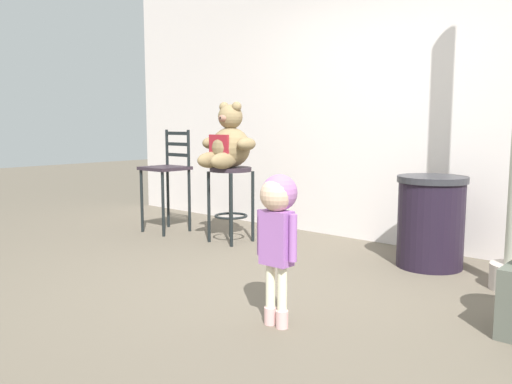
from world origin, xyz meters
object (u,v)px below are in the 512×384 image
Objects in this scene: teddy_bear at (228,144)px; child_walking at (278,217)px; bar_stool_with_teddy at (231,188)px; trash_bin at (431,221)px; bar_chair_empty at (167,173)px.

child_walking is at bearing -38.58° from teddy_bear.
trash_bin is at bearing 12.22° from bar_stool_with_teddy.
child_walking is at bearing -39.20° from bar_stool_with_teddy.
bar_stool_with_teddy is 0.67× the size of bar_chair_empty.
bar_stool_with_teddy is at bearing 5.07° from bar_chair_empty.
child_walking is 1.84m from trash_bin.
trash_bin is 0.68× the size of bar_chair_empty.
bar_chair_empty is at bearing -176.97° from teddy_bear.
teddy_bear is 2.24m from child_walking.
bar_stool_with_teddy is 0.84× the size of child_walking.
child_walking reaches higher than bar_stool_with_teddy.
bar_stool_with_teddy is 0.89m from bar_chair_empty.
bar_chair_empty reaches higher than child_walking.
bar_stool_with_teddy is at bearing 90.00° from teddy_bear.
bar_chair_empty is at bearing -174.93° from bar_stool_with_teddy.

